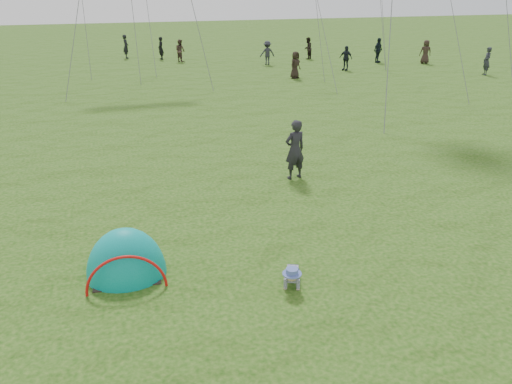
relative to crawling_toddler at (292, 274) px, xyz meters
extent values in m
plane|color=#113E08|center=(-0.51, -0.43, -0.26)|extent=(140.00, 140.00, 0.00)
ellipsoid|color=#018B83|center=(-3.11, 1.34, -0.26)|extent=(1.67, 1.41, 2.08)
imported|color=black|center=(2.10, 5.47, 0.65)|extent=(0.74, 0.56, 1.82)
imported|color=#252730|center=(20.16, 18.94, 0.61)|extent=(0.58, 0.73, 1.73)
imported|color=black|center=(11.93, 28.72, 0.54)|extent=(0.98, 0.97, 1.60)
imported|color=black|center=(12.41, 23.16, 0.54)|extent=(0.85, 0.99, 1.59)
imported|color=black|center=(8.11, 21.31, 0.55)|extent=(0.94, 0.85, 1.61)
imported|color=black|center=(1.15, 31.72, 0.57)|extent=(0.52, 0.67, 1.65)
imported|color=#44322B|center=(2.38, 30.09, 0.55)|extent=(0.93, 0.99, 1.61)
imported|color=#25262E|center=(8.11, 26.94, 0.56)|extent=(1.09, 0.65, 1.65)
imported|color=#2D211B|center=(19.23, 24.18, 0.57)|extent=(0.94, 0.75, 1.66)
imported|color=black|center=(-1.36, 33.07, 0.62)|extent=(0.47, 0.67, 1.77)
imported|color=black|center=(16.17, 25.56, 0.62)|extent=(1.10, 0.90, 1.76)
camera|label=1|loc=(-3.07, -7.82, 5.32)|focal=35.00mm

